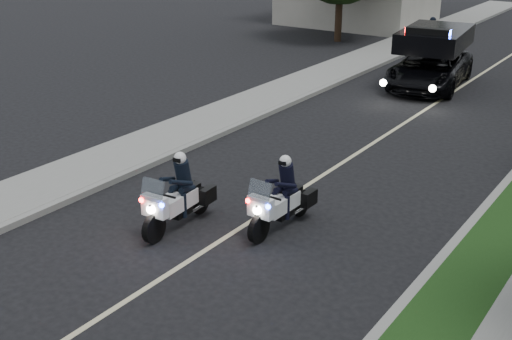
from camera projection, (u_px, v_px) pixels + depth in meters
The scene contains 11 objects.
ground at pixel (232, 234), 13.94m from camera, with size 120.00×120.00×0.00m, color black.
curb_left at pixel (305, 97), 23.73m from camera, with size 0.20×60.00×0.15m, color gray.
sidewalk_left at pixel (279, 92), 24.30m from camera, with size 2.00×60.00×0.16m, color gray.
lane_marking at pixel (412, 118), 21.60m from camera, with size 0.12×50.00×0.01m, color #BFB78C.
police_moto_left at pixel (179, 226), 14.26m from camera, with size 0.69×1.98×1.68m, color silver, non-canonical shape.
police_moto_right at pixel (281, 228), 14.21m from camera, with size 0.67×1.92×1.63m, color silver, non-canonical shape.
police_suv at pixel (428, 87), 25.42m from camera, with size 2.43×5.26×2.56m, color black.
bicycle at pixel (429, 58), 30.29m from camera, with size 0.54×1.56×0.81m, color black.
cyclist at pixel (429, 58), 30.29m from camera, with size 0.60×0.40×1.66m, color black.
tree_left_near at pixel (337, 41), 34.06m from camera, with size 5.19×5.19×8.65m, color #1B3712, non-canonical shape.
tree_left_far at pixel (395, 17), 41.76m from camera, with size 6.76×6.76×11.27m, color black, non-canonical shape.
Camera 1 is at (7.47, -9.97, 6.43)m, focal length 46.19 mm.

